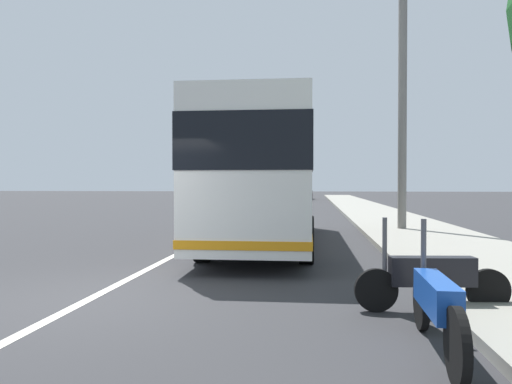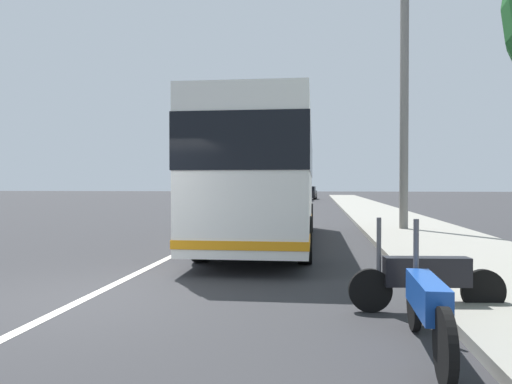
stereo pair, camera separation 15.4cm
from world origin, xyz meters
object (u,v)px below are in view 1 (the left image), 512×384
Objects in this scene: motorcycle_by_tree at (431,277)px; utility_pole at (402,115)px; car_oncoming at (260,195)px; coach_bus at (267,173)px; car_side_street at (298,194)px; motorcycle_mid_row at (436,305)px; car_behind_bus at (303,193)px; car_ahead_same_lane at (227,200)px.

utility_pole is at bearing -103.80° from motorcycle_by_tree.
car_oncoming is 0.58× the size of utility_pole.
coach_bus reaches higher than car_side_street.
motorcycle_mid_row is 13.02m from utility_pole.
car_side_street is 0.52× the size of utility_pole.
car_behind_bus is 5.34m from car_side_street.
utility_pole is at bearing -6.65° from motorcycle_mid_row.
car_behind_bus reaches higher than car_side_street.
coach_bus is at bearing 17.70° from car_ahead_same_lane.
car_oncoming reaches higher than motorcycle_by_tree.
coach_bus reaches higher than motorcycle_mid_row.
motorcycle_by_tree is 43.27m from car_side_street.
car_oncoming is at bearing 6.06° from coach_bus.
coach_bus reaches higher than motorcycle_by_tree.
utility_pole is at bearing -170.65° from car_behind_bus.
car_ahead_same_lane is at bearing 32.86° from utility_pole.
car_behind_bus reaches higher than car_oncoming.
car_oncoming and car_side_street have the same top height.
car_oncoming reaches higher than motorcycle_mid_row.
car_behind_bus is 1.04× the size of car_side_street.
car_ahead_same_lane is 0.88× the size of car_oncoming.
utility_pole reaches higher than car_side_street.
car_oncoming is at bearing -86.18° from motorcycle_by_tree.
motorcycle_by_tree is (-7.05, -2.80, -1.52)m from coach_bus.
coach_bus is 9.11m from motorcycle_mid_row.
car_ahead_same_lane is at bearing 13.28° from coach_bus.
coach_bus is 17.41m from car_ahead_same_lane.
car_behind_bus is (24.56, -4.35, 0.01)m from car_ahead_same_lane.
motorcycle_mid_row is at bearing -174.82° from car_side_street.
motorcycle_by_tree is at bearing -158.87° from coach_bus.
motorcycle_mid_row is 40.14m from car_oncoming.
car_oncoming is (31.05, 3.58, -1.30)m from coach_bus.
car_side_street reaches higher than motorcycle_mid_row.
utility_pole is (3.74, -4.34, 2.10)m from coach_bus.
motorcycle_mid_row is (-8.63, -2.48, -1.50)m from coach_bus.
car_side_street is (-5.32, 0.49, -0.02)m from car_behind_bus.
car_ahead_same_lane reaches higher than motorcycle_mid_row.
car_side_street is at bearing 5.44° from motorcycle_mid_row.
motorcycle_mid_row is 44.82m from car_side_street.
motorcycle_by_tree is 38.63m from car_oncoming.
car_ahead_same_lane reaches higher than motorcycle_by_tree.
coach_bus is 31.28m from car_oncoming.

